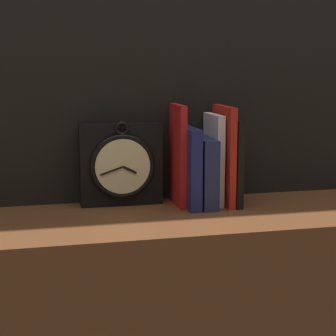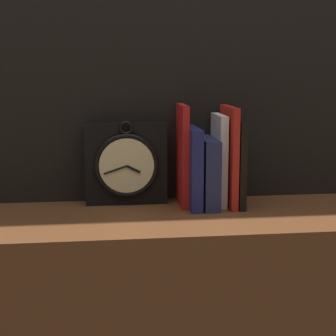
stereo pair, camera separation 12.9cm
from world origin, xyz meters
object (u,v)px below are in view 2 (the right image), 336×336
book_slot3_white (219,160)px  book_slot5_black (236,163)px  book_slot2_navy (207,172)px  book_slot1_navy (192,167)px  book_slot0_red (182,155)px  clock (126,164)px  book_slot4_red (229,156)px

book_slot3_white → book_slot5_black: book_slot3_white is taller
book_slot2_navy → book_slot5_black: (0.07, 0.00, 0.02)m
book_slot1_navy → book_slot2_navy: (0.04, -0.00, -0.01)m
book_slot0_red → book_slot1_navy: (0.02, -0.02, -0.03)m
clock → book_slot3_white: 0.23m
book_slot1_navy → book_slot4_red: bearing=2.5°
book_slot2_navy → book_slot5_black: 0.08m
book_slot1_navy → book_slot4_red: book_slot4_red is taller
clock → book_slot1_navy: bearing=-16.8°
book_slot5_black → book_slot4_red: bearing=179.1°
book_slot4_red → book_slot5_black: book_slot4_red is taller
book_slot0_red → book_slot4_red: bearing=-7.3°
book_slot1_navy → book_slot2_navy: book_slot1_navy is taller
clock → book_slot3_white: size_ratio=0.94×
book_slot3_white → book_slot4_red: size_ratio=0.92×
book_slot2_navy → book_slot0_red: bearing=162.3°
clock → book_slot3_white: book_slot3_white is taller
book_slot2_navy → book_slot3_white: size_ratio=0.75×
clock → book_slot4_red: book_slot4_red is taller
book_slot4_red → clock: bearing=170.0°
book_slot4_red → book_slot5_black: 0.03m
book_slot5_black → book_slot0_red: bearing=173.6°
book_slot3_white → book_slot5_black: bearing=-15.8°
book_slot0_red → clock: bearing=167.8°
book_slot2_navy → book_slot5_black: size_ratio=0.79×
clock → book_slot2_navy: size_ratio=1.25×
book_slot3_white → book_slot4_red: (0.02, -0.01, 0.01)m
book_slot4_red → book_slot5_black: (0.02, -0.00, -0.02)m
book_slot3_white → book_slot4_red: bearing=-27.2°
clock → book_slot5_black: (0.27, -0.05, 0.00)m
book_slot2_navy → book_slot4_red: book_slot4_red is taller
clock → book_slot1_navy: size_ratio=1.08×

